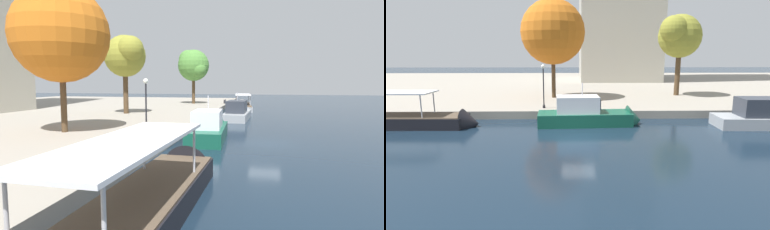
% 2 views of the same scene
% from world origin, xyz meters
% --- Properties ---
extents(ground_plane, '(220.00, 220.00, 0.00)m').
position_xyz_m(ground_plane, '(0.00, 0.00, 0.00)').
color(ground_plane, '#142333').
extents(tour_boat_1, '(14.87, 3.11, 4.04)m').
position_xyz_m(tour_boat_1, '(-15.49, 4.24, 0.44)').
color(tour_boat_1, black).
rests_on(tour_boat_1, ground_plane).
extents(motor_yacht_2, '(9.31, 3.25, 4.76)m').
position_xyz_m(motor_yacht_2, '(1.22, 4.75, 0.70)').
color(motor_yacht_2, '#14513D').
rests_on(motor_yacht_2, ground_plane).
extents(motor_yacht_3, '(10.50, 3.36, 4.67)m').
position_xyz_m(motor_yacht_3, '(17.29, 3.48, 0.74)').
color(motor_yacht_3, '#9EA3A8').
rests_on(motor_yacht_3, ground_plane).
extents(tour_boat_4, '(15.04, 4.02, 3.87)m').
position_xyz_m(tour_boat_4, '(33.67, 3.85, 0.35)').
color(tour_boat_4, '#9EA3A8').
rests_on(tour_boat_4, ground_plane).
extents(mooring_bollard_0, '(0.23, 0.23, 0.72)m').
position_xyz_m(mooring_bollard_0, '(36.99, 7.71, 1.17)').
color(mooring_bollard_0, '#2D2D33').
rests_on(mooring_bollard_0, dock_promenade).
extents(mooring_bollard_1, '(0.29, 0.29, 0.85)m').
position_xyz_m(mooring_bollard_1, '(36.33, 7.39, 1.24)').
color(mooring_bollard_1, '#2D2D33').
rests_on(mooring_bollard_1, dock_promenade).
extents(lamp_post, '(0.39, 0.39, 4.37)m').
position_xyz_m(lamp_post, '(-3.28, 8.80, 3.43)').
color(lamp_post, black).
rests_on(lamp_post, dock_promenade).
extents(tree_0, '(5.64, 5.73, 10.27)m').
position_xyz_m(tree_0, '(13.20, 17.86, 8.48)').
color(tree_0, '#4C3823').
rests_on(tree_0, dock_promenade).
extents(tree_1, '(7.76, 7.76, 11.81)m').
position_xyz_m(tree_1, '(-2.56, 16.20, 8.57)').
color(tree_1, '#4C3823').
rests_on(tree_1, dock_promenade).
extents(tree_2, '(6.10, 6.10, 10.52)m').
position_xyz_m(tree_2, '(35.18, 13.64, 8.33)').
color(tree_2, '#4C3823').
rests_on(tree_2, dock_promenade).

